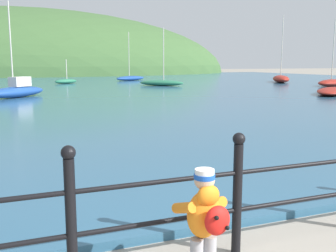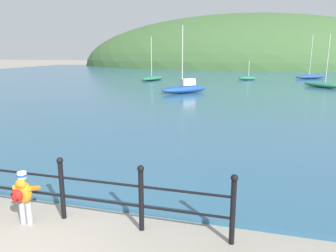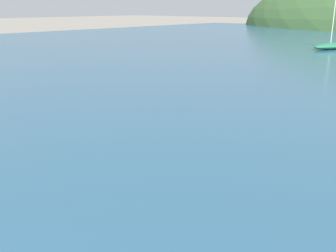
{
  "view_description": "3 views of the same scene",
  "coord_description": "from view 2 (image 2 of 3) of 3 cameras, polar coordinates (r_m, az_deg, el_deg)",
  "views": [
    {
      "loc": [
        -1.91,
        -1.62,
        1.86
      ],
      "look_at": [
        0.68,
        4.99,
        0.71
      ],
      "focal_mm": 42.0,
      "sensor_mm": 36.0,
      "label": 1
    },
    {
      "loc": [
        3.46,
        -3.42,
        3.09
      ],
      "look_at": [
        0.91,
        5.67,
        0.93
      ],
      "focal_mm": 35.0,
      "sensor_mm": 36.0,
      "label": 2
    },
    {
      "loc": [
        2.31,
        1.16,
        2.92
      ],
      "look_at": [
        -1.56,
        5.55,
        1.14
      ],
      "focal_mm": 42.0,
      "sensor_mm": 36.0,
      "label": 3
    }
  ],
  "objects": [
    {
      "name": "water",
      "position": [
        35.72,
        10.13,
        7.84
      ],
      "size": [
        80.0,
        60.0,
        0.1
      ],
      "primitive_type": "cube",
      "color": "#2D5B7A",
      "rests_on": "ground"
    },
    {
      "name": "boat_green_fishing",
      "position": [
        39.77,
        23.58,
        7.92
      ],
      "size": [
        3.75,
        2.83,
        4.65
      ],
      "color": "#1E4793",
      "rests_on": "water"
    },
    {
      "name": "child_in_coat",
      "position": [
        6.52,
        -23.92,
        -10.68
      ],
      "size": [
        0.4,
        0.54,
        1.0
      ],
      "color": "#99999E",
      "rests_on": "ground"
    },
    {
      "name": "boat_red_dinghy",
      "position": [
        35.89,
        13.67,
        8.12
      ],
      "size": [
        2.13,
        1.47,
        2.01
      ],
      "color": "#287551",
      "rests_on": "water"
    },
    {
      "name": "boat_white_sailboat",
      "position": [
        23.99,
        2.92,
        6.59
      ],
      "size": [
        3.37,
        3.45,
        4.74
      ],
      "color": "#1E4793",
      "rests_on": "water"
    },
    {
      "name": "boat_twin_mast",
      "position": [
        30.51,
        25.39,
        6.53
      ],
      "size": [
        3.28,
        3.07,
        4.32
      ],
      "color": "#287551",
      "rests_on": "water"
    },
    {
      "name": "iron_railing",
      "position": [
        6.48,
        -18.01,
        -9.96
      ],
      "size": [
        6.39,
        0.12,
        1.21
      ],
      "color": "black",
      "rests_on": "ground"
    },
    {
      "name": "far_hillside",
      "position": [
        69.48,
        12.98,
        10.05
      ],
      "size": [
        68.23,
        37.53,
        20.55
      ],
      "color": "#3D6033",
      "rests_on": "ground"
    },
    {
      "name": "boat_nearest_quay",
      "position": [
        34.67,
        -2.71,
        8.35
      ],
      "size": [
        2.1,
        3.81,
        4.4
      ],
      "color": "#287551",
      "rests_on": "water"
    }
  ]
}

